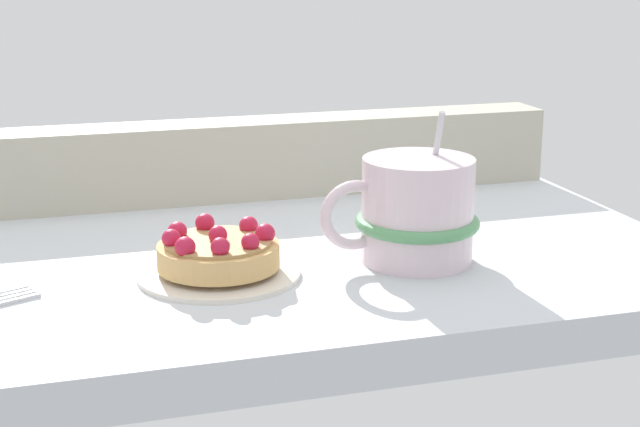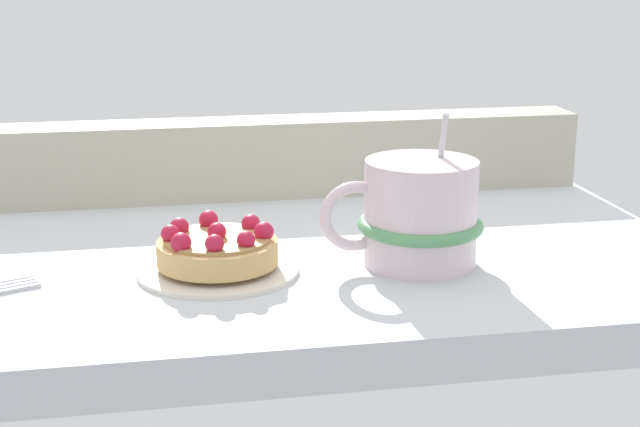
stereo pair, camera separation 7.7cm
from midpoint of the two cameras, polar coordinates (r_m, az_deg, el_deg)
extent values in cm
cube|color=silver|center=(83.71, -1.66, -3.28)|extent=(76.09, 43.52, 3.40)
cube|color=#B2AD99|center=(100.20, -3.41, 3.20)|extent=(74.57, 5.83, 7.85)
cylinder|color=silver|center=(77.34, -3.17, -3.26)|extent=(12.87, 12.87, 0.81)
cylinder|color=silver|center=(77.41, -3.17, -3.40)|extent=(7.08, 7.08, 0.41)
cylinder|color=tan|center=(76.92, -3.18, -2.31)|extent=(9.60, 9.60, 1.87)
cylinder|color=#AB854F|center=(76.60, -3.20, -1.54)|extent=(8.45, 8.45, 0.30)
sphere|color=#B71938|center=(76.43, -3.20, -1.12)|extent=(1.49, 1.49, 1.49)
sphere|color=#B71938|center=(76.48, -0.43, -1.12)|extent=(1.60, 1.60, 1.60)
sphere|color=#B71938|center=(79.07, -1.35, -0.64)|extent=(1.54, 1.54, 1.54)
sphere|color=#B71938|center=(79.85, -3.82, -0.41)|extent=(1.59, 1.59, 1.59)
sphere|color=#B71938|center=(78.28, -5.47, -0.84)|extent=(1.55, 1.55, 1.55)
sphere|color=#B71938|center=(76.09, -5.91, -1.25)|extent=(1.49, 1.49, 1.49)
sphere|color=#B71938|center=(74.04, -5.22, -1.76)|extent=(1.60, 1.60, 1.60)
sphere|color=#B71938|center=(73.27, -3.22, -1.83)|extent=(1.46, 1.46, 1.46)
sphere|color=#B71938|center=(74.30, -1.40, -1.61)|extent=(1.42, 1.42, 1.42)
cylinder|color=silver|center=(79.19, 8.70, 0.00)|extent=(9.15, 9.15, 8.65)
torus|color=#569960|center=(79.46, 8.67, -0.70)|extent=(10.23, 10.23, 1.04)
torus|color=silver|center=(77.59, 4.92, -0.20)|extent=(5.77, 0.93, 5.77)
cylinder|color=#B7B7BC|center=(79.25, 9.94, 3.76)|extent=(0.67, 2.60, 6.05)
cube|color=silver|center=(75.68, -14.52, -4.26)|extent=(3.30, 1.62, 0.60)
cube|color=silver|center=(76.33, -14.72, -4.10)|extent=(3.30, 1.62, 0.60)
cube|color=silver|center=(76.99, -14.90, -3.95)|extent=(3.30, 1.62, 0.60)
cube|color=silver|center=(77.65, -15.09, -3.79)|extent=(3.30, 1.62, 0.60)
camera|label=1|loc=(0.04, -87.14, 0.80)|focal=54.62mm
camera|label=2|loc=(0.04, 92.86, -0.80)|focal=54.62mm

